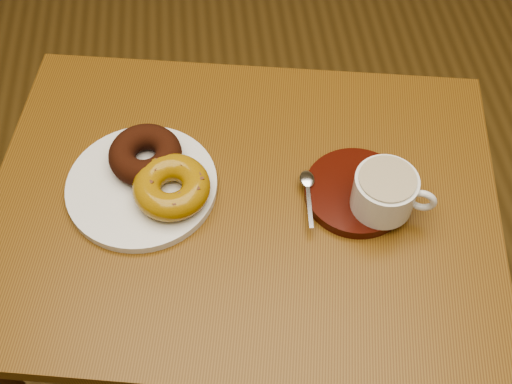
{
  "coord_description": "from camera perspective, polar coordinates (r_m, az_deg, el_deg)",
  "views": [
    {
      "loc": [
        -0.29,
        -0.32,
        1.51
      ],
      "look_at": [
        -0.24,
        0.22,
        0.74
      ],
      "focal_mm": 45.0,
      "sensor_mm": 36.0,
      "label": 1
    }
  ],
  "objects": [
    {
      "name": "cafe_table",
      "position": [
        1.06,
        -1.08,
        -4.27
      ],
      "size": [
        0.86,
        0.7,
        0.72
      ],
      "rotation": [
        0.0,
        0.0,
        -0.18
      ],
      "color": "brown",
      "rests_on": "ground"
    },
    {
      "name": "coffee_cup",
      "position": [
        0.93,
        11.43,
        0.01
      ],
      "size": [
        0.12,
        0.09,
        0.06
      ],
      "rotation": [
        0.0,
        0.0,
        -0.41
      ],
      "color": "silver",
      "rests_on": "saucer"
    },
    {
      "name": "teaspoon",
      "position": [
        0.96,
        4.59,
        0.7
      ],
      "size": [
        0.02,
        0.1,
        0.01
      ],
      "rotation": [
        0.0,
        0.0,
        -0.07
      ],
      "color": "silver",
      "rests_on": "saucer"
    },
    {
      "name": "saucer",
      "position": [
        0.97,
        8.9,
        0.0
      ],
      "size": [
        0.16,
        0.16,
        0.02
      ],
      "primitive_type": "cylinder",
      "rotation": [
        0.0,
        0.0,
        0.0
      ],
      "color": "#360D07",
      "rests_on": "cafe_table"
    },
    {
      "name": "donut_plate",
      "position": [
        0.98,
        -10.1,
        0.54
      ],
      "size": [
        0.24,
        0.24,
        0.01
      ],
      "primitive_type": "cylinder",
      "rotation": [
        0.0,
        0.0,
        0.05
      ],
      "color": "silver",
      "rests_on": "cafe_table"
    },
    {
      "name": "donut_cinnamon",
      "position": [
        0.98,
        -9.81,
        3.29
      ],
      "size": [
        0.13,
        0.13,
        0.04
      ],
      "primitive_type": "torus",
      "rotation": [
        0.0,
        0.0,
        -0.16
      ],
      "color": "black",
      "rests_on": "donut_plate"
    },
    {
      "name": "donut_caramel",
      "position": [
        0.94,
        -7.52,
        0.45
      ],
      "size": [
        0.15,
        0.15,
        0.04
      ],
      "rotation": [
        0.0,
        0.0,
        -0.44
      ],
      "color": "#9B7110",
      "rests_on": "donut_plate"
    }
  ]
}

